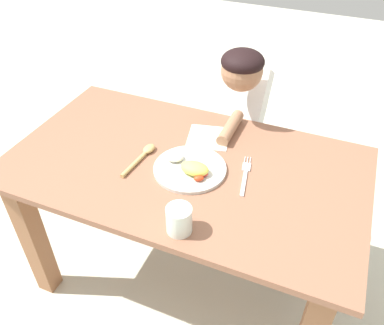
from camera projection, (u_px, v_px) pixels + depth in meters
name	position (u px, v px, depth m)	size (l,w,h in m)	color
ground_plane	(186.00, 276.00, 1.86)	(8.00, 8.00, 0.00)	beige
dining_table	(185.00, 192.00, 1.52)	(1.29, 0.74, 0.68)	brown
plate	(190.00, 168.00, 1.39)	(0.26, 0.26, 0.05)	beige
fork	(245.00, 175.00, 1.38)	(0.06, 0.21, 0.01)	silver
spoon	(143.00, 155.00, 1.45)	(0.04, 0.20, 0.02)	tan
drinking_cup	(179.00, 220.00, 1.16)	(0.08, 0.08, 0.09)	silver
person	(243.00, 132.00, 1.82)	(0.18, 0.46, 0.99)	#3B4170
napkin	(208.00, 137.00, 1.55)	(0.16, 0.16, 0.00)	white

